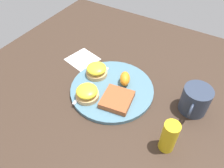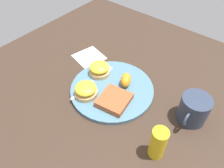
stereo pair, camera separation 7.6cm
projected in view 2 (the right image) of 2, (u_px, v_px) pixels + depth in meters
ground_plane at (112, 91)px, 0.78m from camera, size 1.10×1.10×0.00m
plate at (112, 89)px, 0.78m from camera, size 0.30×0.30×0.01m
sandwich_benedict_left at (99, 69)px, 0.81m from camera, size 0.08×0.08×0.05m
sandwich_benedict_right at (86, 90)px, 0.74m from camera, size 0.08×0.08×0.05m
hashbrown_patty at (114, 100)px, 0.72m from camera, size 0.11×0.11×0.02m
orange_wedge at (126, 80)px, 0.77m from camera, size 0.07×0.06×0.04m
fork at (95, 80)px, 0.80m from camera, size 0.21×0.02×0.00m
cup at (194, 109)px, 0.67m from camera, size 0.12×0.09×0.09m
napkin at (89, 57)px, 0.92m from camera, size 0.13×0.13×0.00m
condiment_bottle at (158, 143)px, 0.58m from camera, size 0.04×0.04×0.11m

